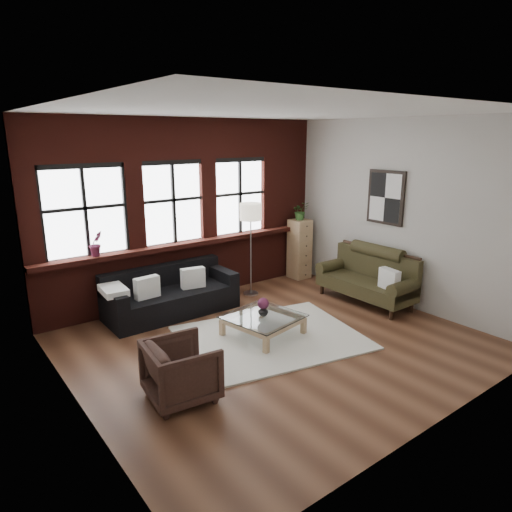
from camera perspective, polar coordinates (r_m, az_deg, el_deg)
floor at (r=6.73m, az=2.45°, el=-10.70°), size 5.50×5.50×0.00m
ceiling at (r=6.08m, az=2.80°, el=17.64°), size 5.50×5.50×0.00m
wall_back at (r=8.26m, az=-8.59°, el=5.62°), size 5.50×0.00×5.50m
wall_front at (r=4.64m, az=22.76°, el=-2.68°), size 5.50×0.00×5.50m
wall_left at (r=4.98m, az=-22.57°, el=-1.51°), size 0.00×5.00×5.00m
wall_right at (r=8.22m, az=17.59°, el=5.05°), size 0.00×5.00×5.00m
brick_backwall at (r=8.20m, az=-8.39°, el=5.57°), size 5.50×0.12×3.20m
sill_ledge at (r=8.23m, az=-7.94°, el=1.65°), size 5.50×0.30×0.08m
window_left at (r=7.50m, az=-20.62°, el=5.08°), size 1.38×0.10×1.50m
window_mid at (r=8.05m, az=-10.34°, el=6.40°), size 1.38×0.10×1.50m
window_right at (r=8.77m, az=-2.11°, el=7.31°), size 1.38×0.10×1.50m
wall_poster at (r=8.33m, az=15.92°, el=7.05°), size 0.05×0.74×0.94m
shag_rug at (r=6.84m, az=1.83°, el=-10.15°), size 2.91×2.49×0.03m
dark_sofa at (r=7.73m, az=-10.54°, el=-4.36°), size 2.17×0.88×0.78m
pillow_a at (r=7.40m, az=-13.47°, el=-3.85°), size 0.41×0.17×0.34m
pillow_b at (r=7.74m, az=-7.89°, el=-2.72°), size 0.42×0.21×0.34m
vintage_settee at (r=8.29m, az=13.54°, el=-2.51°), size 0.81×1.82×0.97m
pillow_settee at (r=7.88m, az=16.33°, el=-2.80°), size 0.20×0.40×0.34m
armchair at (r=5.35m, az=-9.33°, el=-13.95°), size 0.84×0.82×0.69m
coffee_table at (r=6.87m, az=0.89°, el=-8.73°), size 1.15×1.15×0.33m
vase at (r=6.77m, az=0.90°, el=-6.85°), size 0.18×0.18×0.16m
flowers at (r=6.73m, az=0.91°, el=-5.96°), size 0.17×0.17×0.17m
drawer_chest at (r=9.51m, az=5.45°, el=0.89°), size 0.38×0.38×1.23m
potted_plant_top at (r=9.35m, az=5.57°, el=5.64°), size 0.40×0.37×0.37m
floor_lamp at (r=8.37m, az=-0.66°, el=1.27°), size 0.40×0.40×1.87m
sill_plant at (r=7.49m, az=-19.36°, el=1.48°), size 0.25×0.22×0.39m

